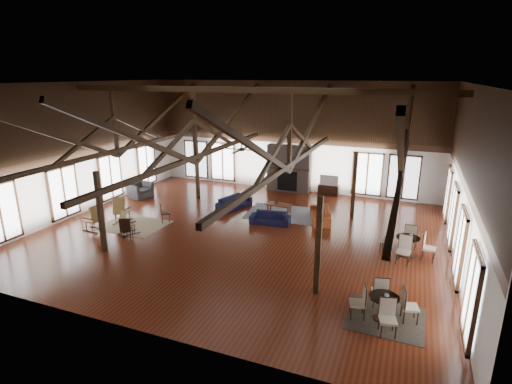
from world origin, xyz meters
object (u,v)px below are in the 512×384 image
at_px(coffee_table, 279,205).
at_px(sofa_navy_front, 270,218).
at_px(sofa_orange, 320,214).
at_px(sofa_navy_left, 234,202).
at_px(cafe_table_near, 384,303).
at_px(tv_console, 328,190).
at_px(armchair, 140,190).
at_px(cafe_table_far, 408,243).

bearing_deg(coffee_table, sofa_navy_front, -83.96).
distance_m(sofa_navy_front, sofa_orange, 2.31).
bearing_deg(sofa_navy_left, sofa_orange, -74.85).
distance_m(cafe_table_near, tv_console, 11.54).
bearing_deg(coffee_table, sofa_navy_left, -174.64).
bearing_deg(sofa_navy_front, cafe_table_near, -53.99).
relative_size(sofa_navy_left, coffee_table, 1.62).
bearing_deg(tv_console, cafe_table_near, -71.10).
xyz_separation_m(sofa_navy_front, cafe_table_near, (5.21, -5.60, 0.22)).
distance_m(sofa_orange, coffee_table, 2.05).
bearing_deg(armchair, sofa_orange, -75.81).
bearing_deg(armchair, cafe_table_near, -103.55).
xyz_separation_m(sofa_navy_front, cafe_table_far, (5.69, -1.22, 0.24)).
xyz_separation_m(sofa_orange, cafe_table_near, (3.25, -6.82, 0.17)).
xyz_separation_m(cafe_table_near, tv_console, (-3.74, 10.92, -0.20)).
bearing_deg(armchair, coffee_table, -73.76).
bearing_deg(sofa_navy_front, sofa_navy_left, 142.52).
relative_size(coffee_table, cafe_table_near, 0.64).
bearing_deg(sofa_navy_left, tv_console, -26.90).
height_order(sofa_navy_left, armchair, armchair).
relative_size(sofa_navy_front, sofa_navy_left, 0.91).
distance_m(sofa_orange, cafe_table_far, 4.45).
height_order(sofa_navy_front, tv_console, tv_console).
distance_m(sofa_navy_left, armchair, 5.43).
height_order(armchair, cafe_table_far, cafe_table_far).
xyz_separation_m(coffee_table, cafe_table_far, (5.76, -2.70, 0.11)).
relative_size(sofa_navy_left, cafe_table_far, 0.99).
bearing_deg(sofa_navy_left, cafe_table_far, -90.38).
distance_m(sofa_navy_front, cafe_table_near, 7.65).
bearing_deg(sofa_navy_front, sofa_orange, 24.85).
relative_size(sofa_orange, cafe_table_near, 1.10).
distance_m(sofa_navy_left, cafe_table_far, 8.48).
relative_size(coffee_table, cafe_table_far, 0.61).
xyz_separation_m(coffee_table, armchair, (-7.73, -0.30, -0.01)).
bearing_deg(sofa_navy_left, sofa_navy_front, -102.96).
xyz_separation_m(sofa_navy_front, coffee_table, (-0.07, 1.48, 0.13)).
bearing_deg(sofa_orange, cafe_table_near, 8.52).
relative_size(cafe_table_near, cafe_table_far, 0.95).
relative_size(armchair, cafe_table_far, 0.60).
bearing_deg(sofa_orange, tv_console, 169.86).
bearing_deg(sofa_orange, sofa_navy_left, -109.42).
height_order(sofa_navy_left, tv_console, sofa_navy_left).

